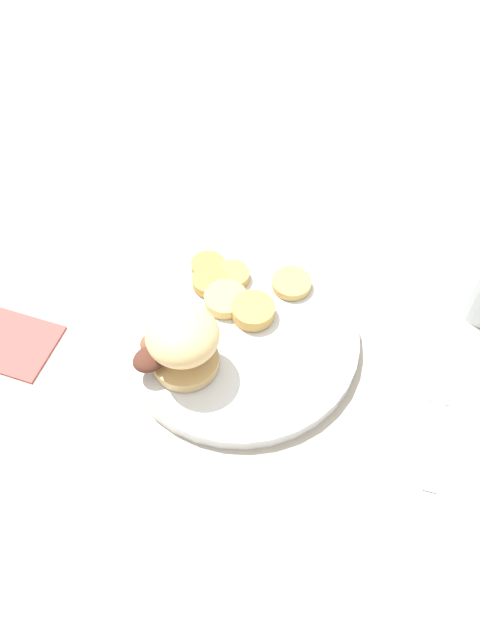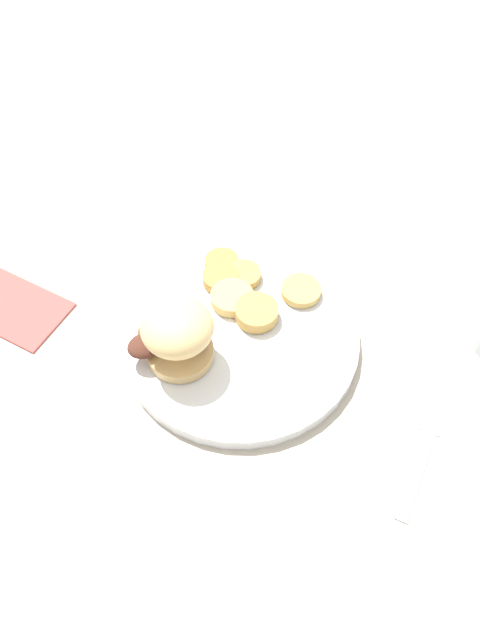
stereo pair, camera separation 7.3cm
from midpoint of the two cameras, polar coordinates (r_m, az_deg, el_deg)
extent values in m
plane|color=#B2A899|center=(0.76, 2.72, -2.13)|extent=(4.00, 4.00, 0.00)
cylinder|color=white|center=(0.76, 2.75, -1.76)|extent=(0.29, 0.29, 0.02)
torus|color=white|center=(0.75, 2.77, -1.45)|extent=(0.29, 0.29, 0.01)
cylinder|color=tan|center=(0.72, -2.60, -3.18)|extent=(0.08, 0.08, 0.01)
ellipsoid|color=brown|center=(0.71, -1.11, -2.19)|extent=(0.03, 0.03, 0.02)
ellipsoid|color=brown|center=(0.72, -5.34, -1.09)|extent=(0.04, 0.03, 0.01)
ellipsoid|color=#4C281E|center=(0.71, -5.76, -2.52)|extent=(0.05, 0.05, 0.02)
ellipsoid|color=#4C281E|center=(0.71, -6.02, -2.54)|extent=(0.04, 0.03, 0.02)
ellipsoid|color=#E5C17F|center=(0.68, -2.76, -0.87)|extent=(0.08, 0.08, 0.05)
cylinder|color=tan|center=(0.75, 4.28, 0.50)|extent=(0.05, 0.05, 0.02)
cylinder|color=#DBB766|center=(0.77, 1.95, 1.88)|extent=(0.05, 0.05, 0.01)
cylinder|color=#BC8942|center=(0.81, 0.91, 5.12)|extent=(0.04, 0.04, 0.01)
cylinder|color=#BC8942|center=(0.79, 0.82, 3.68)|extent=(0.05, 0.05, 0.01)
cylinder|color=tan|center=(0.79, 8.24, 2.51)|extent=(0.05, 0.05, 0.01)
cylinder|color=tan|center=(0.79, 2.95, 3.97)|extent=(0.04, 0.04, 0.01)
cube|color=silver|center=(0.71, 18.65, -13.47)|extent=(0.11, 0.04, 0.00)
cube|color=silver|center=(0.75, 20.05, -8.25)|extent=(0.06, 0.04, 0.00)
cube|color=#B24C47|center=(0.83, -17.64, 0.94)|extent=(0.11, 0.15, 0.01)
camera|label=1|loc=(0.04, -87.13, 3.93)|focal=35.00mm
camera|label=2|loc=(0.04, 92.87, -3.93)|focal=35.00mm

